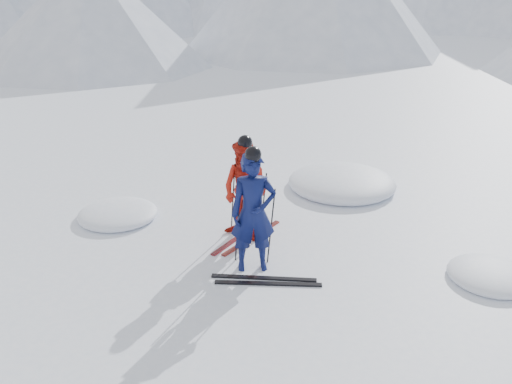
# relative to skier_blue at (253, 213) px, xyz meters

# --- Properties ---
(ground) EXTENTS (160.00, 160.00, 0.00)m
(ground) POSITION_rel_skier_blue_xyz_m (1.84, 0.15, -1.01)
(ground) COLOR white
(ground) RESTS_ON ground
(skier_blue) EXTENTS (0.85, 0.69, 2.01)m
(skier_blue) POSITION_rel_skier_blue_xyz_m (0.00, 0.00, 0.00)
(skier_blue) COLOR #0B1345
(skier_blue) RESTS_ON ground
(skier_red) EXTENTS (1.11, 1.00, 1.87)m
(skier_red) POSITION_rel_skier_blue_xyz_m (-0.37, 1.04, -0.07)
(skier_red) COLOR #B01A0E
(skier_red) RESTS_ON ground
(pole_blue_left) EXTENTS (0.13, 0.09, 1.34)m
(pole_blue_left) POSITION_rel_skier_blue_xyz_m (-0.30, 0.15, -0.34)
(pole_blue_left) COLOR black
(pole_blue_left) RESTS_ON ground
(pole_blue_right) EXTENTS (0.13, 0.08, 1.34)m
(pole_blue_right) POSITION_rel_skier_blue_xyz_m (0.25, 0.25, -0.34)
(pole_blue_right) COLOR black
(pole_blue_right) RESTS_ON ground
(pole_red_left) EXTENTS (0.12, 0.10, 1.24)m
(pole_red_left) POSITION_rel_skier_blue_xyz_m (-0.67, 1.29, -0.38)
(pole_red_left) COLOR black
(pole_red_left) RESTS_ON ground
(pole_red_right) EXTENTS (0.12, 0.09, 1.24)m
(pole_red_right) POSITION_rel_skier_blue_xyz_m (-0.07, 1.19, -0.38)
(pole_red_right) COLOR black
(pole_red_right) RESTS_ON ground
(ski_worn_left) EXTENTS (0.67, 1.63, 0.03)m
(ski_worn_left) POSITION_rel_skier_blue_xyz_m (-0.49, 1.04, -0.99)
(ski_worn_left) COLOR black
(ski_worn_left) RESTS_ON ground
(ski_worn_right) EXTENTS (0.78, 1.59, 0.03)m
(ski_worn_right) POSITION_rel_skier_blue_xyz_m (-0.25, 1.04, -0.99)
(ski_worn_right) COLOR black
(ski_worn_right) RESTS_ON ground
(ski_loose_a) EXTENTS (1.70, 0.30, 0.03)m
(ski_loose_a) POSITION_rel_skier_blue_xyz_m (0.24, -0.32, -0.99)
(ski_loose_a) COLOR black
(ski_loose_a) RESTS_ON ground
(ski_loose_b) EXTENTS (1.69, 0.35, 0.03)m
(ski_loose_b) POSITION_rel_skier_blue_xyz_m (0.34, -0.47, -0.99)
(ski_loose_b) COLOR black
(ski_loose_b) RESTS_ON ground
(snow_lumps) EXTENTS (10.33, 7.14, 0.54)m
(snow_lumps) POSITION_rel_skier_blue_xyz_m (1.22, 2.62, -1.01)
(snow_lumps) COLOR white
(snow_lumps) RESTS_ON ground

